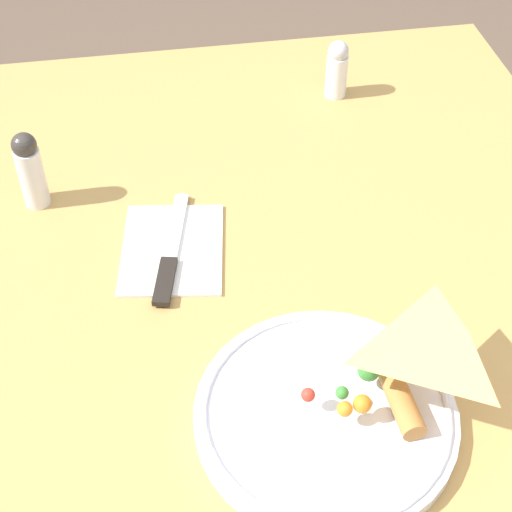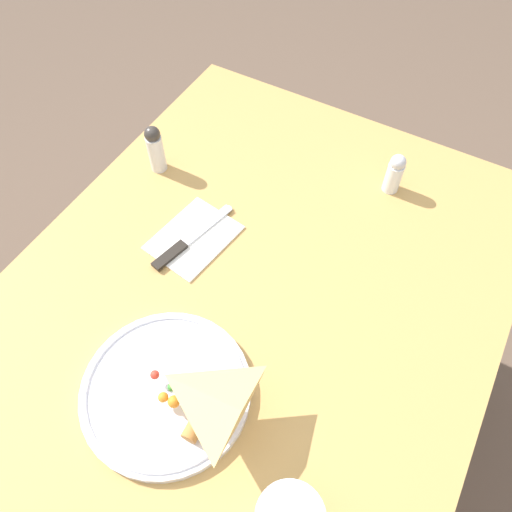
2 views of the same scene
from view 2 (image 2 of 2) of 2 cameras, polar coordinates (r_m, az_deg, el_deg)
name	(u,v)px [view 2 (image 2 of 2)]	position (r m, az deg, el deg)	size (l,w,h in m)	color
ground_plane	(239,443)	(1.52, -1.98, -20.60)	(6.00, 6.00, 0.00)	brown
dining_table	(229,355)	(0.92, -3.13, -11.22)	(1.20, 0.81, 0.73)	tan
plate_pizza	(168,391)	(0.79, -10.01, -14.91)	(0.26, 0.26, 0.05)	white
napkin_folded	(194,238)	(0.93, -7.12, 2.10)	(0.17, 0.14, 0.00)	white
butter_knife	(190,239)	(0.92, -7.59, 1.92)	(0.19, 0.06, 0.01)	black
salt_shaker	(395,173)	(1.01, 15.57, 9.12)	(0.03, 0.03, 0.09)	white
pepper_shaker	(155,148)	(1.03, -11.43, 11.95)	(0.03, 0.03, 0.11)	silver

